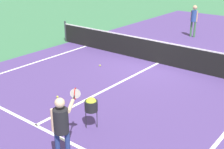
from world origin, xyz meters
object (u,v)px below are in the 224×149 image
at_px(net, 159,52).
at_px(player_far, 194,18).
at_px(player_near, 62,123).
at_px(ball_hopper, 91,105).
at_px(tennis_ball_mid_court, 57,97).
at_px(tennis_ball_near_net, 100,65).

relative_size(net, player_far, 6.47).
distance_m(net, player_far, 5.09).
height_order(net, player_near, player_near).
distance_m(ball_hopper, tennis_ball_mid_court, 2.26).
relative_size(player_near, ball_hopper, 1.79).
distance_m(player_far, tennis_ball_near_net, 6.94).
bearing_deg(player_near, tennis_ball_mid_court, 140.30).
height_order(tennis_ball_near_net, tennis_ball_mid_court, same).
distance_m(net, player_near, 7.22).
relative_size(player_near, player_far, 0.91).
distance_m(net, ball_hopper, 5.69).
bearing_deg(player_near, net, 103.88).
xyz_separation_m(ball_hopper, tennis_ball_near_net, (-2.92, 3.75, -0.64)).
bearing_deg(player_far, tennis_ball_mid_court, -90.24).
relative_size(net, player_near, 7.11).
bearing_deg(player_far, player_near, -78.23).
distance_m(net, tennis_ball_near_net, 2.50).
bearing_deg(player_near, ball_hopper, 108.35).
distance_m(ball_hopper, tennis_ball_near_net, 4.80).
bearing_deg(player_near, tennis_ball_near_net, 123.20).
bearing_deg(player_far, ball_hopper, -79.16).
distance_m(player_near, ball_hopper, 1.55).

